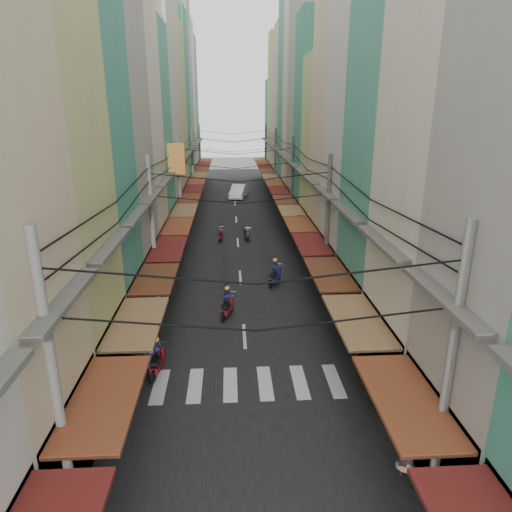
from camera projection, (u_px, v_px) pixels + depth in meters
name	position (u px, v px, depth m)	size (l,w,h in m)	color
ground	(243.00, 318.00, 23.99)	(160.00, 160.00, 0.00)	slate
road	(237.00, 225.00, 42.96)	(10.00, 80.00, 0.02)	black
sidewalk_left	(167.00, 225.00, 42.59)	(3.00, 80.00, 0.06)	gray
sidewalk_right	(305.00, 223.00, 43.31)	(3.00, 80.00, 0.06)	gray
crosswalk	(248.00, 383.00, 18.29)	(7.55, 2.40, 0.01)	silver
building_row_left	(136.00, 117.00, 36.21)	(7.80, 67.67, 23.70)	beige
building_row_right	(333.00, 122.00, 37.09)	(7.80, 68.98, 22.59)	teal
utility_poles	(237.00, 160.00, 36.17)	(10.20, 66.13, 8.20)	slate
white_car	(238.00, 198.00, 55.76)	(5.44, 2.14, 1.92)	silver
bicycle	(376.00, 305.00, 25.63)	(0.54, 1.45, 1.00)	black
moving_scooters	(232.00, 283.00, 27.25)	(6.35, 21.77, 1.84)	black
parked_scooters	(346.00, 351.00, 19.85)	(12.69, 13.61, 0.98)	black
pedestrians	(164.00, 293.00, 24.55)	(12.65, 21.69, 2.20)	#261D27
market_umbrella	(455.00, 353.00, 15.97)	(2.56, 2.56, 2.70)	#B2B2B7
traffic_sign	(343.00, 293.00, 22.03)	(0.10, 0.61, 2.80)	slate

